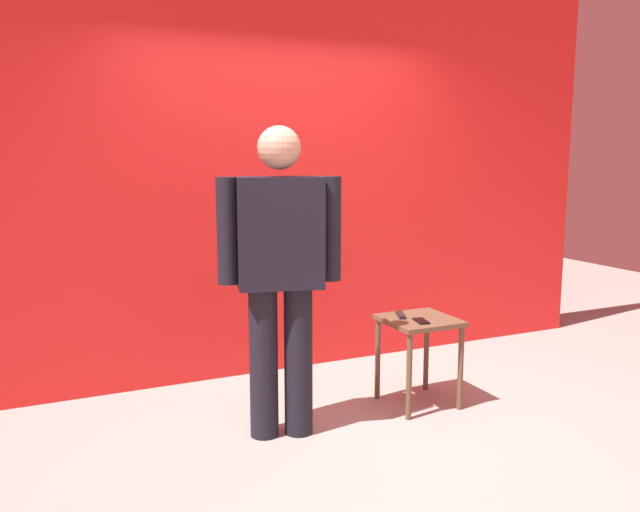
% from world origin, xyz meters
% --- Properties ---
extents(ground_plane, '(12.00, 12.00, 0.00)m').
position_xyz_m(ground_plane, '(0.00, 0.00, 0.00)').
color(ground_plane, '#9E9991').
extents(back_wall_red, '(5.60, 0.12, 3.11)m').
position_xyz_m(back_wall_red, '(0.00, 1.51, 1.56)').
color(back_wall_red, red).
rests_on(back_wall_red, ground_plane).
extents(standing_person, '(0.72, 0.35, 1.81)m').
position_xyz_m(standing_person, '(-0.48, 0.35, 1.01)').
color(standing_person, black).
rests_on(standing_person, ground_plane).
extents(side_table, '(0.45, 0.45, 0.59)m').
position_xyz_m(side_table, '(0.52, 0.41, 0.48)').
color(side_table, brown).
rests_on(side_table, ground_plane).
extents(cell_phone, '(0.10, 0.16, 0.01)m').
position_xyz_m(cell_phone, '(0.48, 0.33, 0.59)').
color(cell_phone, black).
rests_on(cell_phone, side_table).
extents(tv_remote, '(0.11, 0.17, 0.02)m').
position_xyz_m(tv_remote, '(0.43, 0.51, 0.60)').
color(tv_remote, black).
rests_on(tv_remote, side_table).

